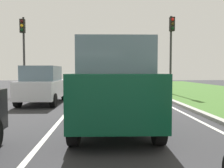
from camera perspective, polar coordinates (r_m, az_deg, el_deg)
ground_plane at (r=10.75m, az=-5.77°, el=-5.08°), size 60.00×60.00×0.00m
lane_line_center at (r=10.81m, az=-9.49°, el=-5.04°), size 0.12×32.00×0.01m
lane_line_right_edge at (r=11.15m, az=13.10°, el=-4.83°), size 0.12×32.00×0.01m
curb_right at (r=11.29m, az=15.56°, el=-4.48°), size 0.24×48.00×0.12m
car_suv_ahead at (r=6.23m, az=0.56°, el=-0.20°), size 2.07×4.55×2.28m
car_hatchback_far at (r=11.46m, az=-16.61°, el=-0.25°), size 1.80×3.74×1.78m
traffic_light_near_right at (r=15.84m, az=14.43°, el=10.31°), size 0.32×0.50×5.15m
traffic_light_overhead_left at (r=16.82m, az=-21.04°, el=9.71°), size 0.32×0.50×5.17m
traffic_light_far_median at (r=22.63m, az=-3.49°, el=7.54°), size 0.32×0.50×4.92m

